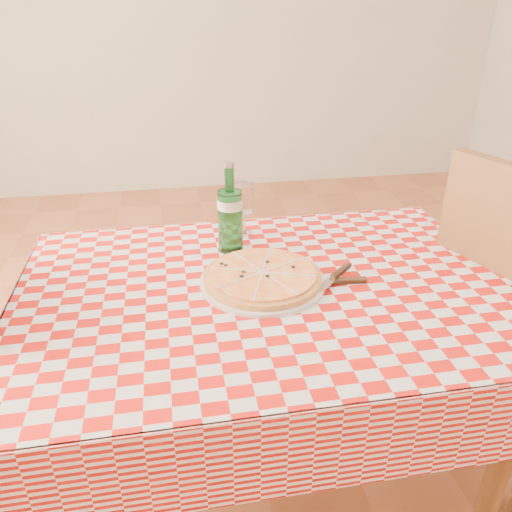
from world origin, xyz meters
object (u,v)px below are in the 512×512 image
at_px(water_bottle, 230,208).
at_px(dining_table, 267,317).
at_px(pizza_plate, 263,276).
at_px(wine_glass, 244,210).

bearing_deg(water_bottle, dining_table, -74.19).
relative_size(pizza_plate, water_bottle, 1.24).
relative_size(dining_table, water_bottle, 4.48).
relative_size(water_bottle, wine_glass, 1.60).
bearing_deg(pizza_plate, dining_table, -58.64).
distance_m(pizza_plate, water_bottle, 0.25).
bearing_deg(dining_table, pizza_plate, 121.36).
bearing_deg(pizza_plate, wine_glass, 90.02).
bearing_deg(wine_glass, pizza_plate, -89.98).
bearing_deg(wine_glass, dining_table, -88.17).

